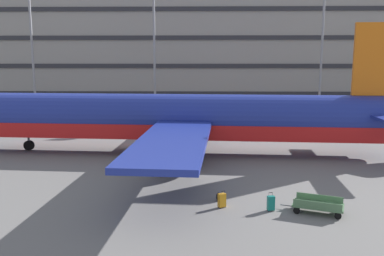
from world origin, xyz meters
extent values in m
plane|color=slate|center=(0.00, 0.00, 0.00)|extent=(600.00, 600.00, 0.00)
cube|color=gray|center=(0.00, 42.27, 9.34)|extent=(159.58, 18.32, 18.69)
cube|color=#2D2D33|center=(0.00, 33.01, 2.34)|extent=(157.98, 0.24, 0.70)
cube|color=#2D2D33|center=(0.00, 33.01, 7.01)|extent=(157.98, 0.24, 0.70)
cube|color=#2D2D33|center=(0.00, 33.01, 11.68)|extent=(157.98, 0.24, 0.70)
cube|color=#2D2D33|center=(0.00, 33.01, 16.35)|extent=(157.98, 0.24, 0.70)
cylinder|color=navy|center=(3.08, -2.00, 3.24)|extent=(35.36, 6.12, 3.91)
cube|color=red|center=(3.08, -2.00, 2.16)|extent=(33.95, 5.96, 1.25)
cube|color=orange|center=(20.04, -3.07, 8.13)|extent=(4.70, 0.66, 5.86)
cube|color=navy|center=(19.87, 0.66, 3.73)|extent=(2.17, 5.96, 0.20)
cube|color=navy|center=(3.49, -11.39, 2.95)|extent=(5.32, 15.02, 0.36)
cube|color=navy|center=(4.67, 7.26, 2.95)|extent=(5.32, 15.02, 0.36)
cylinder|color=#9E9EA3|center=(3.16, -8.70, 1.57)|extent=(2.92, 2.32, 2.15)
cylinder|color=#9E9EA3|center=(4.00, 4.64, 1.57)|extent=(2.92, 2.32, 2.15)
cylinder|color=black|center=(-10.26, -1.16, 0.45)|extent=(0.92, 0.41, 0.90)
cylinder|color=slate|center=(-10.26, -1.16, 1.09)|extent=(0.20, 0.20, 1.29)
cylinder|color=black|center=(4.38, -3.75, 0.45)|extent=(0.92, 0.41, 0.90)
cylinder|color=slate|center=(4.38, -3.75, 1.09)|extent=(0.20, 0.20, 1.29)
cylinder|color=black|center=(4.59, -0.43, 0.45)|extent=(0.92, 0.41, 0.90)
cylinder|color=slate|center=(4.59, -0.43, 1.09)|extent=(0.20, 0.20, 1.29)
cylinder|color=gray|center=(-20.49, 25.86, 12.98)|extent=(0.36, 0.36, 25.95)
cylinder|color=gray|center=(-1.85, 25.86, 9.97)|extent=(0.36, 0.36, 19.95)
cylinder|color=gray|center=(23.30, 25.86, 10.30)|extent=(0.36, 0.36, 20.61)
cube|color=orange|center=(6.48, -15.29, 0.43)|extent=(0.49, 0.43, 0.75)
cylinder|color=#333338|center=(6.42, -15.42, 0.88)|extent=(0.02, 0.02, 0.16)
cylinder|color=#333338|center=(6.62, -15.31, 0.88)|extent=(0.02, 0.02, 0.16)
cube|color=black|center=(6.52, -15.36, 0.97)|extent=(0.21, 0.13, 0.02)
cylinder|color=black|center=(6.29, -15.28, 0.03)|extent=(0.04, 0.05, 0.05)
cylinder|color=black|center=(6.58, -15.12, 0.03)|extent=(0.04, 0.05, 0.05)
cylinder|color=black|center=(6.39, -15.46, 0.03)|extent=(0.04, 0.05, 0.05)
cylinder|color=black|center=(6.68, -15.31, 0.03)|extent=(0.04, 0.05, 0.05)
cube|color=#147266|center=(9.12, -15.73, 0.44)|extent=(0.43, 0.33, 0.78)
cylinder|color=#333338|center=(9.21, -15.63, 0.92)|extent=(0.02, 0.02, 0.17)
cylinder|color=#333338|center=(9.00, -15.68, 0.92)|extent=(0.02, 0.02, 0.17)
cube|color=black|center=(9.10, -15.65, 1.00)|extent=(0.21, 0.07, 0.02)
cylinder|color=black|center=(9.29, -15.80, 0.03)|extent=(0.03, 0.05, 0.05)
cylinder|color=black|center=(8.99, -15.86, 0.03)|extent=(0.03, 0.05, 0.05)
cylinder|color=black|center=(9.25, -15.60, 0.03)|extent=(0.03, 0.05, 0.05)
cylinder|color=black|center=(8.95, -15.66, 0.03)|extent=(0.03, 0.05, 0.05)
ellipsoid|color=black|center=(6.34, -14.22, 0.25)|extent=(0.35, 0.28, 0.50)
ellipsoid|color=black|center=(6.32, -14.12, 0.17)|extent=(0.23, 0.14, 0.22)
torus|color=black|center=(6.35, -14.25, 0.51)|extent=(0.08, 0.03, 0.08)
cube|color=black|center=(6.28, -14.33, 0.25)|extent=(0.04, 0.03, 0.42)
cube|color=black|center=(6.44, -14.29, 0.25)|extent=(0.04, 0.03, 0.42)
cube|color=#4C724C|center=(11.60, -15.98, 0.42)|extent=(2.89, 2.14, 0.12)
cylinder|color=#4C4C51|center=(10.06, -15.39, 0.18)|extent=(0.67, 0.30, 0.05)
cube|color=#4C724C|center=(11.38, -16.56, 0.62)|extent=(2.32, 0.91, 0.40)
cube|color=#4C724C|center=(11.82, -15.40, 0.62)|extent=(2.32, 0.91, 0.40)
cylinder|color=black|center=(10.43, -16.13, 0.18)|extent=(0.37, 0.22, 0.36)
cylinder|color=black|center=(10.83, -15.09, 0.18)|extent=(0.37, 0.22, 0.36)
cylinder|color=black|center=(12.38, -16.87, 0.18)|extent=(0.37, 0.22, 0.36)
cylinder|color=black|center=(12.77, -15.83, 0.18)|extent=(0.37, 0.22, 0.36)
camera|label=1|loc=(5.34, -37.12, 8.16)|focal=38.45mm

